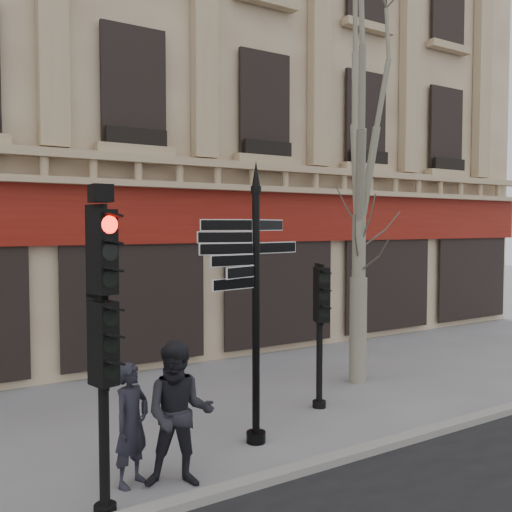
{
  "coord_description": "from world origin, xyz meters",
  "views": [
    {
      "loc": [
        -4.64,
        -7.45,
        3.35
      ],
      "look_at": [
        0.51,
        0.6,
        2.85
      ],
      "focal_mm": 40.0,
      "sensor_mm": 36.0,
      "label": 1
    }
  ],
  "objects_px": {
    "traffic_signal_main": "(102,309)",
    "plane_tree": "(360,94)",
    "fingerpost": "(256,255)",
    "pedestrian_b": "(179,414)",
    "traffic_signal_secondary": "(320,310)",
    "pedestrian_a": "(132,424)"
  },
  "relations": [
    {
      "from": "fingerpost",
      "to": "traffic_signal_main",
      "type": "xyz_separation_m",
      "value": [
        -2.68,
        -0.96,
        -0.5
      ]
    },
    {
      "from": "traffic_signal_secondary",
      "to": "plane_tree",
      "type": "distance_m",
      "value": 4.76
    },
    {
      "from": "pedestrian_b",
      "to": "pedestrian_a",
      "type": "bearing_deg",
      "value": 172.66
    },
    {
      "from": "fingerpost",
      "to": "plane_tree",
      "type": "distance_m",
      "value": 5.2
    },
    {
      "from": "fingerpost",
      "to": "traffic_signal_secondary",
      "type": "xyz_separation_m",
      "value": [
        1.91,
        0.81,
        -1.1
      ]
    },
    {
      "from": "traffic_signal_main",
      "to": "pedestrian_b",
      "type": "xyz_separation_m",
      "value": [
        1.06,
        0.25,
        -1.48
      ]
    },
    {
      "from": "traffic_signal_main",
      "to": "plane_tree",
      "type": "distance_m",
      "value": 7.86
    },
    {
      "from": "traffic_signal_main",
      "to": "pedestrian_a",
      "type": "height_order",
      "value": "traffic_signal_main"
    },
    {
      "from": "fingerpost",
      "to": "traffic_signal_main",
      "type": "height_order",
      "value": "fingerpost"
    },
    {
      "from": "fingerpost",
      "to": "pedestrian_b",
      "type": "bearing_deg",
      "value": -156.82
    },
    {
      "from": "fingerpost",
      "to": "plane_tree",
      "type": "bearing_deg",
      "value": 24.66
    },
    {
      "from": "traffic_signal_main",
      "to": "traffic_signal_secondary",
      "type": "height_order",
      "value": "traffic_signal_main"
    },
    {
      "from": "plane_tree",
      "to": "pedestrian_b",
      "type": "xyz_separation_m",
      "value": [
        -5.32,
        -2.42,
        -5.2
      ]
    },
    {
      "from": "traffic_signal_main",
      "to": "traffic_signal_secondary",
      "type": "xyz_separation_m",
      "value": [
        4.59,
        1.77,
        -0.6
      ]
    },
    {
      "from": "traffic_signal_secondary",
      "to": "plane_tree",
      "type": "height_order",
      "value": "plane_tree"
    },
    {
      "from": "traffic_signal_main",
      "to": "plane_tree",
      "type": "xyz_separation_m",
      "value": [
        6.39,
        2.68,
        3.72
      ]
    },
    {
      "from": "pedestrian_b",
      "to": "plane_tree",
      "type": "bearing_deg",
      "value": 52.38
    },
    {
      "from": "fingerpost",
      "to": "pedestrian_a",
      "type": "distance_m",
      "value": 3.03
    },
    {
      "from": "traffic_signal_secondary",
      "to": "pedestrian_b",
      "type": "distance_m",
      "value": 3.95
    },
    {
      "from": "fingerpost",
      "to": "pedestrian_a",
      "type": "xyz_separation_m",
      "value": [
        -2.13,
        -0.35,
        -2.12
      ]
    },
    {
      "from": "fingerpost",
      "to": "traffic_signal_main",
      "type": "distance_m",
      "value": 2.89
    },
    {
      "from": "fingerpost",
      "to": "traffic_signal_secondary",
      "type": "height_order",
      "value": "fingerpost"
    }
  ]
}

